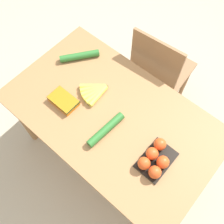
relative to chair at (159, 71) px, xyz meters
name	(u,v)px	position (x,y,z in m)	size (l,w,h in m)	color
ground_plane	(112,152)	(0.06, -0.63, -0.48)	(12.00, 12.00, 0.00)	#B7A88E
dining_table	(112,121)	(0.06, -0.63, 0.14)	(1.34, 0.80, 0.72)	#9E7044
chair	(159,71)	(0.00, 0.00, 0.00)	(0.45, 0.43, 0.92)	#8E6642
banana_bunch	(95,91)	(-0.13, -0.58, 0.26)	(0.17, 0.18, 0.03)	brown
tomato_pack	(155,159)	(0.43, -0.70, 0.28)	(0.16, 0.23, 0.08)	black
carrot_bag	(63,100)	(-0.23, -0.76, 0.27)	(0.18, 0.11, 0.04)	orange
cucumber_near	(106,129)	(0.10, -0.74, 0.27)	(0.07, 0.27, 0.05)	#2D702D
cucumber_far	(80,56)	(-0.40, -0.45, 0.27)	(0.20, 0.25, 0.05)	#2D702D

